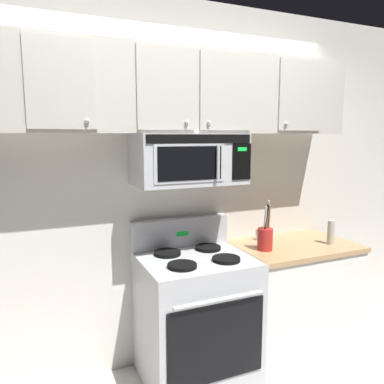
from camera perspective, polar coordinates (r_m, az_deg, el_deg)
The scene contains 8 objects.
back_wall at distance 2.85m, azimuth -2.40°, elevation 0.82°, with size 5.20×0.10×2.70m, color silver.
stove_range at distance 2.79m, azimuth 0.57°, elevation -18.39°, with size 0.76×0.69×1.12m.
over_range_microwave at distance 2.60m, azimuth -0.45°, elevation 5.06°, with size 0.76×0.43×0.35m.
upper_cabinets at distance 2.64m, azimuth -0.73°, elevation 14.89°, with size 2.50×0.36×0.55m.
counter_segment at distance 3.21m, azimuth 14.88°, elevation -15.31°, with size 0.93×0.65×0.90m.
utensil_crock_red at distance 2.82m, azimuth 11.09°, elevation -6.83°, with size 0.11×0.11×0.38m.
salt_shaker at distance 3.08m, azimuth 10.13°, elevation -6.40°, with size 0.05×0.05×0.09m.
pepper_mill at distance 3.11m, azimuth 20.39°, elevation -5.77°, with size 0.05×0.05×0.19m, color #B7B2A8.
Camera 1 is at (-1.02, -1.85, 1.73)m, focal length 35.00 mm.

